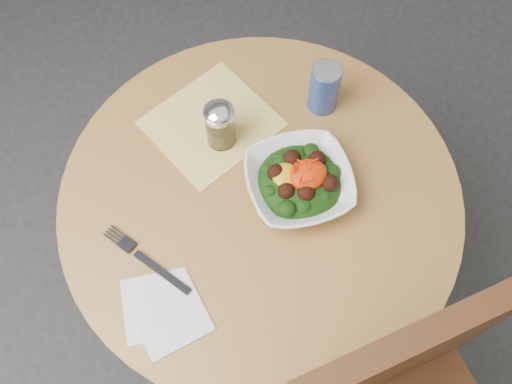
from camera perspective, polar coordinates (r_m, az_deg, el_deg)
ground at (r=1.97m, az=0.30°, el=-9.75°), size 6.00×6.00×0.00m
table at (r=1.45m, az=0.40°, el=-3.67°), size 0.90×0.90×0.75m
cloth_napkin at (r=1.36m, az=-4.46°, el=6.86°), size 0.33×0.31×0.00m
paper_napkins at (r=1.19m, az=-9.22°, el=-11.63°), size 0.17×0.18×0.00m
salad_bowl at (r=1.25m, az=4.34°, el=1.08°), size 0.27×0.27×0.09m
fork at (r=1.23m, az=-11.11°, el=-6.51°), size 0.13×0.21×0.00m
spice_shaker at (r=1.28m, az=-3.61°, el=6.70°), size 0.07×0.07×0.13m
beverage_can at (r=1.34m, az=6.85°, el=10.32°), size 0.07×0.07×0.14m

